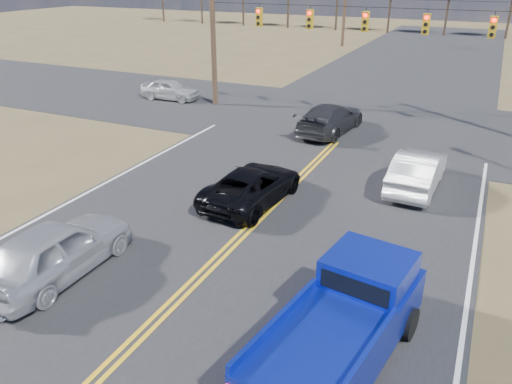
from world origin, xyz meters
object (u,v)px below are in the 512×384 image
at_px(white_car_queue, 417,170).
at_px(cross_car_west, 170,90).
at_px(pickup_truck, 343,325).
at_px(silver_suv, 56,249).
at_px(dgrey_car_queue, 330,118).
at_px(black_suv, 252,185).

xyz_separation_m(white_car_queue, cross_car_west, (-16.69, 7.88, -0.09)).
height_order(pickup_truck, silver_suv, pickup_truck).
xyz_separation_m(silver_suv, cross_car_west, (-8.66, 18.23, -0.15)).
relative_size(silver_suv, dgrey_car_queue, 0.93).
bearing_deg(cross_car_west, white_car_queue, -117.88).
relative_size(silver_suv, cross_car_west, 1.24).
bearing_deg(dgrey_car_queue, pickup_truck, 114.43).
height_order(dgrey_car_queue, cross_car_west, dgrey_car_queue).
xyz_separation_m(white_car_queue, dgrey_car_queue, (-5.21, 5.50, -0.01)).
relative_size(black_suv, white_car_queue, 1.04).
xyz_separation_m(pickup_truck, white_car_queue, (-0.03, 10.28, -0.24)).
bearing_deg(silver_suv, dgrey_car_queue, -100.32).
distance_m(silver_suv, black_suv, 7.14).
height_order(pickup_truck, white_car_queue, pickup_truck).
bearing_deg(white_car_queue, pickup_truck, 92.20).
height_order(pickup_truck, black_suv, pickup_truck).
xyz_separation_m(silver_suv, black_suv, (2.82, 6.56, -0.15)).
bearing_deg(pickup_truck, silver_suv, -170.69).
xyz_separation_m(pickup_truck, black_suv, (-5.24, 6.49, -0.33)).
relative_size(silver_suv, white_car_queue, 1.05).
bearing_deg(silver_suv, black_suv, -113.47).
relative_size(pickup_truck, black_suv, 1.20).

